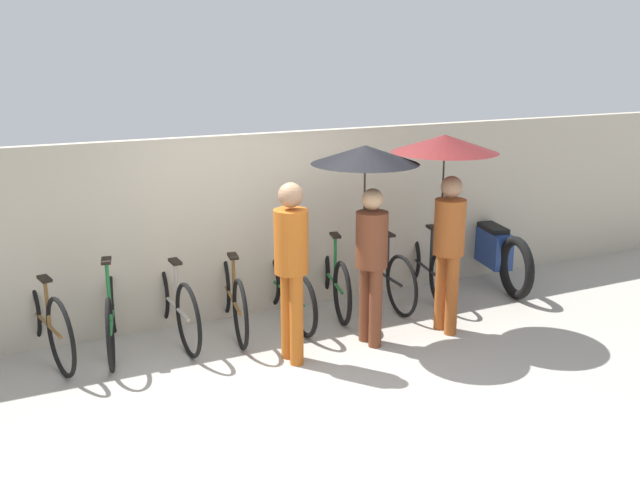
% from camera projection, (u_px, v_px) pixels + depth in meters
% --- Properties ---
extents(ground_plane, '(30.00, 30.00, 0.00)m').
position_uv_depth(ground_plane, '(319.00, 379.00, 6.49)').
color(ground_plane, '#9E998E').
extents(back_wall, '(13.38, 0.12, 2.03)m').
position_uv_depth(back_wall, '(245.00, 226.00, 7.86)').
color(back_wall, '#B2A893').
rests_on(back_wall, ground).
extents(parked_bicycle_0, '(0.51, 1.76, 1.03)m').
position_uv_depth(parked_bicycle_0, '(43.00, 319.00, 6.86)').
color(parked_bicycle_0, black).
rests_on(parked_bicycle_0, ground).
extents(parked_bicycle_1, '(0.51, 1.64, 1.01)m').
position_uv_depth(parked_bicycle_1, '(112.00, 313.00, 7.05)').
color(parked_bicycle_1, black).
rests_on(parked_bicycle_1, ground).
extents(parked_bicycle_2, '(0.44, 1.81, 1.00)m').
position_uv_depth(parked_bicycle_2, '(172.00, 301.00, 7.35)').
color(parked_bicycle_2, black).
rests_on(parked_bicycle_2, ground).
extents(parked_bicycle_3, '(0.46, 1.74, 1.07)m').
position_uv_depth(parked_bicycle_3, '(231.00, 295.00, 7.57)').
color(parked_bicycle_3, black).
rests_on(parked_bicycle_3, ground).
extents(parked_bicycle_4, '(0.44, 1.70, 1.10)m').
position_uv_depth(parked_bicycle_4, '(285.00, 289.00, 7.83)').
color(parked_bicycle_4, black).
rests_on(parked_bicycle_4, ground).
extents(parked_bicycle_5, '(0.56, 1.69, 1.00)m').
position_uv_depth(parked_bicycle_5, '(331.00, 277.00, 8.18)').
color(parked_bicycle_5, black).
rests_on(parked_bicycle_5, ground).
extents(parked_bicycle_6, '(0.44, 1.77, 0.99)m').
position_uv_depth(parked_bicycle_6, '(380.00, 270.00, 8.41)').
color(parked_bicycle_6, black).
rests_on(parked_bicycle_6, ground).
extents(parked_bicycle_7, '(0.52, 1.68, 1.11)m').
position_uv_depth(parked_bicycle_7, '(425.00, 265.00, 8.66)').
color(parked_bicycle_7, black).
rests_on(parked_bicycle_7, ground).
extents(pedestrian_leading, '(0.32, 0.32, 1.74)m').
position_uv_depth(pedestrian_leading, '(291.00, 259.00, 6.61)').
color(pedestrian_leading, '#B25619').
rests_on(pedestrian_leading, ground).
extents(pedestrian_center, '(1.06, 1.06, 2.01)m').
position_uv_depth(pedestrian_center, '(367.00, 187.00, 6.94)').
color(pedestrian_center, brown).
rests_on(pedestrian_center, ground).
extents(pedestrian_trailing, '(1.09, 1.09, 2.07)m').
position_uv_depth(pedestrian_trailing, '(446.00, 175.00, 7.23)').
color(pedestrian_trailing, '#9E4C1E').
rests_on(pedestrian_trailing, ground).
extents(motorcycle, '(0.71, 2.04, 0.95)m').
position_uv_depth(motorcycle, '(491.00, 250.00, 9.09)').
color(motorcycle, black).
rests_on(motorcycle, ground).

